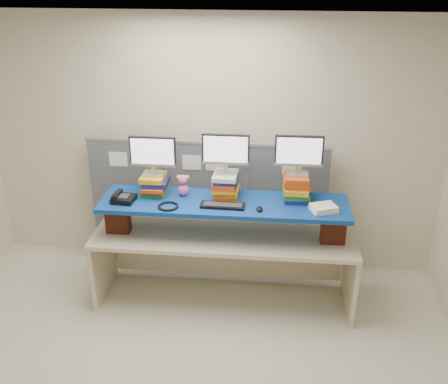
# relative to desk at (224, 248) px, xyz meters

# --- Properties ---
(room) EXTENTS (5.00, 4.00, 2.80)m
(room) POSITION_rel_desk_xyz_m (-0.27, -1.18, 0.77)
(room) COLOR beige
(room) RESTS_ON ground
(cubicle_partition) EXTENTS (2.60, 0.06, 1.53)m
(cubicle_partition) POSITION_rel_desk_xyz_m (-0.27, 0.60, 0.14)
(cubicle_partition) COLOR #4A5057
(cubicle_partition) RESTS_ON ground
(desk) EXTENTS (2.59, 0.82, 0.78)m
(desk) POSITION_rel_desk_xyz_m (0.00, 0.00, 0.00)
(desk) COLOR beige
(desk) RESTS_ON ground
(brick_pier_left) EXTENTS (0.23, 0.13, 0.31)m
(brick_pier_left) POSITION_rel_desk_xyz_m (-1.04, -0.08, 0.31)
(brick_pier_left) COLOR maroon
(brick_pier_left) RESTS_ON desk
(brick_pier_right) EXTENTS (0.23, 0.13, 0.31)m
(brick_pier_right) POSITION_rel_desk_xyz_m (1.04, -0.02, 0.31)
(brick_pier_right) COLOR maroon
(brick_pier_right) RESTS_ON desk
(blue_board) EXTENTS (2.39, 0.66, 0.04)m
(blue_board) POSITION_rel_desk_xyz_m (0.00, 0.00, 0.49)
(blue_board) COLOR navy
(blue_board) RESTS_ON brick_pier_left
(book_stack_left) EXTENTS (0.26, 0.32, 0.20)m
(book_stack_left) POSITION_rel_desk_xyz_m (-0.70, 0.10, 0.61)
(book_stack_left) COLOR #207A27
(book_stack_left) RESTS_ON blue_board
(book_stack_center) EXTENTS (0.25, 0.31, 0.24)m
(book_stack_center) POSITION_rel_desk_xyz_m (0.00, 0.12, 0.64)
(book_stack_center) COLOR #C34112
(book_stack_center) RESTS_ON blue_board
(book_stack_right) EXTENTS (0.27, 0.31, 0.25)m
(book_stack_right) POSITION_rel_desk_xyz_m (0.68, 0.14, 0.64)
(book_stack_right) COLOR navy
(book_stack_right) RESTS_ON blue_board
(monitor_left) EXTENTS (0.45, 0.13, 0.39)m
(monitor_left) POSITION_rel_desk_xyz_m (-0.70, 0.10, 0.93)
(monitor_left) COLOR #99989D
(monitor_left) RESTS_ON book_stack_left
(monitor_center) EXTENTS (0.45, 0.13, 0.39)m
(monitor_center) POSITION_rel_desk_xyz_m (0.00, 0.12, 0.98)
(monitor_center) COLOR #99989D
(monitor_center) RESTS_ON book_stack_center
(monitor_right) EXTENTS (0.45, 0.13, 0.39)m
(monitor_right) POSITION_rel_desk_xyz_m (0.68, 0.14, 0.99)
(monitor_right) COLOR #99989D
(monitor_right) RESTS_ON book_stack_right
(keyboard) EXTENTS (0.42, 0.14, 0.03)m
(keyboard) POSITION_rel_desk_xyz_m (0.00, -0.11, 0.53)
(keyboard) COLOR black
(keyboard) RESTS_ON blue_board
(mouse) EXTENTS (0.09, 0.12, 0.03)m
(mouse) POSITION_rel_desk_xyz_m (0.35, -0.15, 0.53)
(mouse) COLOR black
(mouse) RESTS_ON blue_board
(desk_phone) EXTENTS (0.22, 0.20, 0.09)m
(desk_phone) POSITION_rel_desk_xyz_m (-0.96, -0.12, 0.55)
(desk_phone) COLOR black
(desk_phone) RESTS_ON blue_board
(headset) EXTENTS (0.22, 0.22, 0.02)m
(headset) POSITION_rel_desk_xyz_m (-0.50, -0.19, 0.52)
(headset) COLOR black
(headset) RESTS_ON blue_board
(plush_toy) EXTENTS (0.13, 0.09, 0.22)m
(plush_toy) POSITION_rel_desk_xyz_m (-0.41, 0.09, 0.62)
(plush_toy) COLOR pink
(plush_toy) RESTS_ON blue_board
(binder_stack) EXTENTS (0.28, 0.26, 0.06)m
(binder_stack) POSITION_rel_desk_xyz_m (0.93, -0.08, 0.54)
(binder_stack) COLOR white
(binder_stack) RESTS_ON blue_board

